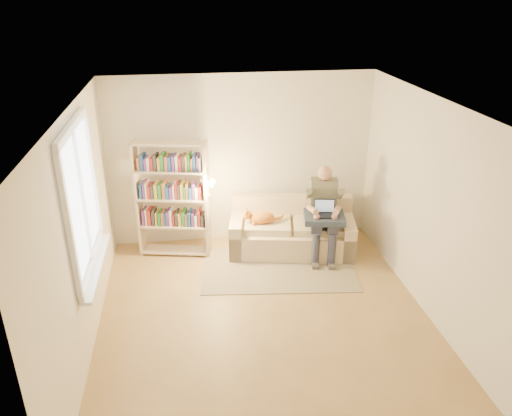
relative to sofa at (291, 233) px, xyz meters
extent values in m
plane|color=olive|center=(-0.69, -1.70, -0.28)|extent=(4.50, 4.50, 0.00)
cube|color=white|center=(-0.69, -1.70, 2.32)|extent=(4.00, 4.50, 0.02)
cube|color=silver|center=(-2.69, -1.70, 1.02)|extent=(0.02, 4.50, 2.60)
cube|color=silver|center=(1.31, -1.70, 1.02)|extent=(0.02, 4.50, 2.60)
cube|color=silver|center=(-0.69, 0.55, 1.02)|extent=(4.00, 0.02, 2.60)
cube|color=silver|center=(-0.69, -3.95, 1.02)|extent=(4.00, 0.02, 2.60)
plane|color=white|center=(-2.66, -1.50, 1.37)|extent=(0.00, 1.50, 1.50)
cube|color=white|center=(-2.65, -1.50, 2.16)|extent=(0.05, 1.50, 0.08)
cube|color=white|center=(-2.65, -1.50, 0.58)|extent=(0.05, 1.50, 0.08)
cube|color=white|center=(-2.65, -1.50, 1.37)|extent=(0.04, 0.05, 1.50)
cube|color=white|center=(-2.61, -1.50, 0.53)|extent=(0.12, 1.52, 0.04)
cube|color=beige|center=(-0.01, -0.04, -0.09)|extent=(1.96, 1.15, 0.39)
cube|color=beige|center=(0.05, 0.28, 0.30)|extent=(1.85, 0.52, 0.40)
cube|color=beige|center=(-0.82, 0.11, -0.01)|extent=(0.33, 0.85, 0.55)
cube|color=beige|center=(0.81, -0.19, -0.01)|extent=(0.33, 0.85, 0.55)
cube|color=beige|center=(-0.42, -0.01, 0.16)|extent=(0.87, 0.69, 0.11)
cube|color=beige|center=(0.39, -0.16, 0.16)|extent=(0.87, 0.69, 0.11)
cube|color=#696B57|center=(0.44, -0.09, 0.62)|extent=(0.42, 0.28, 0.53)
sphere|color=tan|center=(0.44, -0.11, 0.98)|extent=(0.21, 0.21, 0.21)
cube|color=#313445|center=(0.28, -0.32, 0.30)|extent=(0.23, 0.45, 0.16)
cube|color=#313445|center=(0.51, -0.36, 0.30)|extent=(0.23, 0.45, 0.16)
cylinder|color=#313445|center=(0.24, -0.53, -0.03)|extent=(0.11, 0.11, 0.52)
cylinder|color=#313445|center=(0.47, -0.57, -0.03)|extent=(0.11, 0.11, 0.52)
ellipsoid|color=orange|center=(-0.43, -0.04, 0.30)|extent=(0.41, 0.27, 0.17)
sphere|color=orange|center=(-0.65, -0.03, 0.36)|extent=(0.13, 0.13, 0.13)
cylinder|color=orange|center=(-0.22, -0.03, 0.26)|extent=(0.19, 0.07, 0.05)
cube|color=#263244|center=(0.37, -0.35, 0.40)|extent=(0.65, 0.57, 0.09)
cube|color=black|center=(0.37, -0.39, 0.45)|extent=(0.33, 0.26, 0.02)
cube|color=black|center=(0.39, -0.28, 0.55)|extent=(0.31, 0.11, 0.20)
plane|color=#8CA5CC|center=(0.39, -0.28, 0.55)|extent=(0.28, 0.11, 0.27)
cube|color=beige|center=(-2.25, 0.25, 0.60)|extent=(0.09, 0.27, 1.77)
cube|color=beige|center=(-1.26, 0.04, 0.60)|extent=(0.09, 0.27, 1.77)
cube|color=beige|center=(-1.76, 0.14, -0.24)|extent=(1.08, 0.48, 0.03)
cube|color=beige|center=(-1.76, 0.14, 0.19)|extent=(1.08, 0.48, 0.03)
cube|color=beige|center=(-1.76, 0.14, 0.62)|extent=(1.08, 0.48, 0.03)
cube|color=beige|center=(-1.76, 0.14, 1.05)|extent=(1.08, 0.48, 0.03)
cube|color=beige|center=(-1.76, 0.14, 1.45)|extent=(1.08, 0.48, 0.03)
cube|color=#B2261E|center=(-1.76, 0.14, 0.31)|extent=(0.92, 0.40, 0.21)
cube|color=#333338|center=(-1.76, 0.14, 0.74)|extent=(0.92, 0.40, 0.21)
cube|color=gold|center=(-1.76, 0.14, 1.17)|extent=(0.92, 0.40, 0.21)
cylinder|color=white|center=(-1.34, 0.05, 0.66)|extent=(0.10, 0.10, 0.04)
cone|color=white|center=(-1.21, -0.09, 0.92)|extent=(0.14, 0.16, 0.15)
cube|color=gray|center=(-0.30, -0.56, -0.28)|extent=(2.30, 1.52, 0.01)
camera|label=1|loc=(-1.53, -6.62, 3.46)|focal=35.00mm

